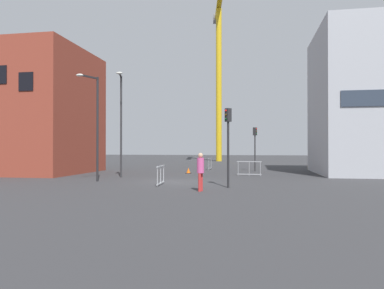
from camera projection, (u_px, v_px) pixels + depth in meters
The scene contains 13 objects.
ground at pixel (175, 182), 21.80m from camera, with size 160.00×160.00×0.00m, color #333335.
brick_building at pixel (26, 112), 29.69m from camera, with size 10.26×8.93×10.10m.
office_block at pixel (382, 101), 28.22m from camera, with size 10.03×9.55×11.51m.
construction_crane at pixel (219, 56), 54.94m from camera, with size 3.74×18.08×24.68m.
streetlamp_tall at pixel (121, 117), 24.95m from camera, with size 0.71×1.63×7.17m.
streetlamp_short at pixel (95, 119), 21.98m from camera, with size 0.83×1.47×6.49m.
traffic_light_island at pixel (228, 135), 18.63m from camera, with size 0.37×0.37×4.15m.
traffic_light_far at pixel (255, 142), 31.77m from camera, with size 0.38×0.36×3.90m.
pedestrian_walking at pixel (201, 169), 17.10m from camera, with size 0.34×0.34×1.84m.
safety_barrier_front at pixel (210, 164), 33.91m from camera, with size 0.12×2.23×1.08m.
safety_barrier_right_run at pixel (249, 168), 26.69m from camera, with size 1.84×0.28×1.08m.
safety_barrier_mid_span at pixel (161, 175), 20.00m from camera, with size 0.19×2.02×1.08m.
traffic_cone_on_verge at pixel (188, 171), 29.02m from camera, with size 0.45×0.45×0.45m.
Camera 1 is at (4.74, -21.32, 2.09)m, focal length 33.41 mm.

